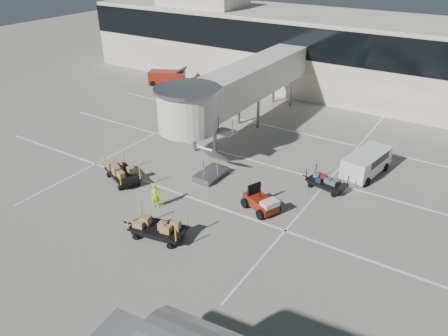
{
  "coord_description": "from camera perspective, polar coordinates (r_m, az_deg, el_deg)",
  "views": [
    {
      "loc": [
        14.28,
        -17.75,
        15.42
      ],
      "look_at": [
        0.67,
        3.57,
        2.0
      ],
      "focal_mm": 35.0,
      "sensor_mm": 36.0,
      "label": 1
    }
  ],
  "objects": [
    {
      "name": "ground",
      "position": [
        27.51,
        -5.21,
        -6.28
      ],
      "size": [
        140.0,
        140.0,
        0.0
      ],
      "primitive_type": "plane",
      "color": "gray",
      "rests_on": "ground"
    },
    {
      "name": "terminal",
      "position": [
        51.15,
        15.6,
        14.18
      ],
      "size": [
        64.0,
        12.11,
        15.2
      ],
      "color": "#F0E5CE",
      "rests_on": "ground"
    },
    {
      "name": "minivan",
      "position": [
        33.34,
        18.21,
        0.87
      ],
      "size": [
        2.6,
        4.77,
        1.71
      ],
      "rotation": [
        0.0,
        0.0,
        -0.17
      ],
      "color": "silver",
      "rests_on": "ground"
    },
    {
      "name": "ground_worker",
      "position": [
        28.16,
        -8.95,
        -3.64
      ],
      "size": [
        0.72,
        0.67,
        1.67
      ],
      "primitive_type": "imported",
      "rotation": [
        0.0,
        0.0,
        0.58
      ],
      "color": "#ACD716",
      "rests_on": "ground"
    },
    {
      "name": "jet_bridge",
      "position": [
        36.85,
        1.22,
        10.35
      ],
      "size": [
        5.7,
        20.4,
        6.03
      ],
      "color": "silver",
      "rests_on": "ground"
    },
    {
      "name": "belt_loader",
      "position": [
        52.6,
        -7.43,
        11.58
      ],
      "size": [
        4.66,
        3.32,
        2.12
      ],
      "rotation": [
        0.0,
        0.0,
        0.44
      ],
      "color": "maroon",
      "rests_on": "ground"
    },
    {
      "name": "box_cart_far",
      "position": [
        31.76,
        -13.07,
        -0.68
      ],
      "size": [
        3.88,
        2.73,
        1.52
      ],
      "rotation": [
        0.0,
        0.0,
        -0.42
      ],
      "color": "black",
      "rests_on": "ground"
    },
    {
      "name": "suitcase_cart",
      "position": [
        30.8,
        13.24,
        -1.93
      ],
      "size": [
        3.33,
        1.81,
        1.28
      ],
      "rotation": [
        0.0,
        0.0,
        -0.2
      ],
      "color": "black",
      "rests_on": "ground"
    },
    {
      "name": "lane_markings",
      "position": [
        34.56,
        3.28,
        1.41
      ],
      "size": [
        40.0,
        30.0,
        0.02
      ],
      "color": "white",
      "rests_on": "ground"
    },
    {
      "name": "baggage_tug",
      "position": [
        27.75,
        4.89,
        -4.51
      ],
      "size": [
        2.67,
        2.28,
        1.58
      ],
      "rotation": [
        0.0,
        0.0,
        -0.41
      ],
      "color": "maroon",
      "rests_on": "ground"
    },
    {
      "name": "box_cart_near",
      "position": [
        25.59,
        -8.4,
        -7.88
      ],
      "size": [
        4.01,
        2.14,
        1.54
      ],
      "rotation": [
        0.0,
        0.0,
        0.18
      ],
      "color": "black",
      "rests_on": "ground"
    }
  ]
}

